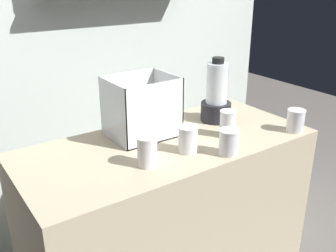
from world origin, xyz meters
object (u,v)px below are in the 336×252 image
object	(u,v)px
juice_cup_mango_middle	(229,143)
juice_cup_pomegranate_far_right	(295,122)
blender_pitcher	(216,97)
juice_cup_beet_far_left	(147,153)
juice_cup_mango_left	(188,141)
carrot_display_bin	(142,117)
juice_cup_orange_right	(228,125)

from	to	relation	value
juice_cup_mango_middle	juice_cup_pomegranate_far_right	world-z (taller)	juice_cup_mango_middle
blender_pitcher	juice_cup_mango_middle	xyz separation A→B (m)	(-0.23, -0.35, -0.08)
juice_cup_beet_far_left	juice_cup_mango_middle	distance (m)	0.36
juice_cup_mango_left	juice_cup_beet_far_left	bearing A→B (deg)	-177.17
carrot_display_bin	blender_pitcher	size ratio (longest dim) A/B	0.91
blender_pitcher	juice_cup_mango_middle	world-z (taller)	blender_pitcher
juice_cup_beet_far_left	carrot_display_bin	bearing A→B (deg)	62.59
carrot_display_bin	juice_cup_mango_left	world-z (taller)	carrot_display_bin
juice_cup_beet_far_left	juice_cup_mango_left	xyz separation A→B (m)	(0.22, 0.01, -0.01)
juice_cup_pomegranate_far_right	juice_cup_beet_far_left	bearing A→B (deg)	172.44
blender_pitcher	juice_cup_mango_left	xyz separation A→B (m)	(-0.36, -0.23, -0.08)
juice_cup_mango_left	juice_cup_pomegranate_far_right	bearing A→B (deg)	-11.32
juice_cup_mango_middle	juice_cup_orange_right	bearing A→B (deg)	48.52
juice_cup_pomegranate_far_right	blender_pitcher	bearing A→B (deg)	123.33
juice_cup_pomegranate_far_right	juice_cup_mango_middle	bearing A→B (deg)	-179.44
juice_cup_orange_right	juice_cup_pomegranate_far_right	xyz separation A→B (m)	(0.32, -0.15, -0.01)
juice_cup_beet_far_left	juice_cup_mango_middle	bearing A→B (deg)	-17.71
blender_pitcher	juice_cup_pomegranate_far_right	xyz separation A→B (m)	(0.23, -0.34, -0.08)
juice_cup_mango_left	juice_cup_pomegranate_far_right	xyz separation A→B (m)	(0.59, -0.12, -0.00)
juice_cup_beet_far_left	juice_cup_pomegranate_far_right	xyz separation A→B (m)	(0.80, -0.11, -0.01)
carrot_display_bin	juice_cup_pomegranate_far_right	bearing A→B (deg)	-31.51
juice_cup_mango_left	juice_cup_pomegranate_far_right	world-z (taller)	juice_cup_mango_left
juice_cup_orange_right	juice_cup_pomegranate_far_right	world-z (taller)	juice_cup_orange_right
carrot_display_bin	blender_pitcher	xyz separation A→B (m)	(0.43, -0.06, 0.04)
blender_pitcher	carrot_display_bin	bearing A→B (deg)	172.44
carrot_display_bin	juice_cup_mango_middle	world-z (taller)	carrot_display_bin
carrot_display_bin	juice_cup_orange_right	world-z (taller)	carrot_display_bin
blender_pitcher	juice_cup_pomegranate_far_right	bearing A→B (deg)	-56.67
juice_cup_orange_right	juice_cup_pomegranate_far_right	size ratio (longest dim) A/B	1.15
carrot_display_bin	juice_cup_mango_left	size ratio (longest dim) A/B	2.62
carrot_display_bin	juice_cup_mango_left	distance (m)	0.29
carrot_display_bin	juice_cup_mango_left	bearing A→B (deg)	-76.89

